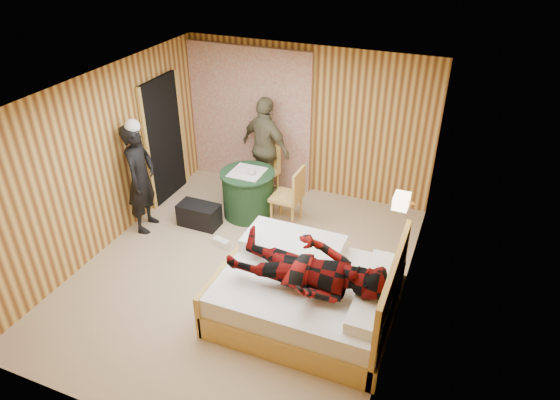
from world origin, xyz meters
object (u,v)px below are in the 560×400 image
at_px(wall_lamp, 402,201).
at_px(chair_far, 266,167).
at_px(duffel_bag, 199,215).
at_px(bed, 310,294).
at_px(round_table, 248,193).
at_px(man_at_table, 266,148).
at_px(woman_standing, 141,179).
at_px(chair_near, 292,193).
at_px(nightstand, 383,283).
at_px(man_on_bed, 307,261).

distance_m(wall_lamp, chair_far, 3.02).
bearing_deg(duffel_bag, chair_far, 65.16).
height_order(wall_lamp, bed, wall_lamp).
bearing_deg(round_table, man_at_table, 90.00).
distance_m(duffel_bag, woman_standing, 1.04).
height_order(chair_far, chair_near, chair_near).
bearing_deg(chair_near, round_table, -89.80).
height_order(chair_far, woman_standing, woman_standing).
relative_size(wall_lamp, duffel_bag, 0.41).
relative_size(chair_near, duffel_bag, 1.52).
height_order(wall_lamp, chair_near, wall_lamp).
relative_size(nightstand, chair_near, 0.61).
relative_size(chair_near, woman_standing, 0.57).
distance_m(chair_far, woman_standing, 2.10).
xyz_separation_m(wall_lamp, nightstand, (-0.04, -0.35, -1.00)).
bearing_deg(bed, chair_far, 123.66).
bearing_deg(nightstand, chair_far, 141.33).
relative_size(chair_far, chair_near, 0.96).
xyz_separation_m(round_table, chair_near, (0.75, -0.02, 0.18)).
distance_m(wall_lamp, woman_standing, 3.79).
relative_size(nightstand, woman_standing, 0.35).
xyz_separation_m(bed, woman_standing, (-2.96, 0.87, 0.52)).
xyz_separation_m(chair_far, man_on_bed, (1.68, -2.71, 0.46)).
relative_size(nightstand, round_table, 0.69).
xyz_separation_m(round_table, chair_far, (0.02, 0.68, 0.16)).
distance_m(bed, chair_near, 2.02).
bearing_deg(man_on_bed, chair_far, 121.81).
bearing_deg(chair_near, nightstand, 55.40).
height_order(bed, chair_near, bed).
height_order(duffel_bag, woman_standing, woman_standing).
xyz_separation_m(woman_standing, man_at_table, (1.29, 1.65, 0.01)).
distance_m(bed, man_at_table, 3.07).
bearing_deg(chair_far, man_on_bed, -43.46).
distance_m(wall_lamp, nightstand, 1.06).
bearing_deg(man_at_table, bed, 144.63).
xyz_separation_m(nightstand, chair_far, (-2.41, 1.93, 0.24)).
xyz_separation_m(nightstand, duffel_bag, (-3.00, 0.67, -0.12)).
xyz_separation_m(chair_near, man_on_bed, (0.96, -2.01, 0.44)).
xyz_separation_m(chair_far, man_at_table, (-0.02, 0.04, 0.32)).
xyz_separation_m(duffel_bag, man_at_table, (0.57, 1.30, 0.68)).
xyz_separation_m(chair_near, woman_standing, (-2.03, -0.92, 0.29)).
bearing_deg(wall_lamp, round_table, 160.01).
bearing_deg(bed, duffel_bag, 151.43).
distance_m(wall_lamp, bed, 1.55).
distance_m(round_table, man_at_table, 0.86).
bearing_deg(woman_standing, chair_near, -76.86).
bearing_deg(chair_near, woman_standing, -64.20).
bearing_deg(round_table, chair_far, 88.24).
bearing_deg(duffel_bag, man_at_table, 66.62).
xyz_separation_m(nightstand, woman_standing, (-3.72, 0.32, 0.55)).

